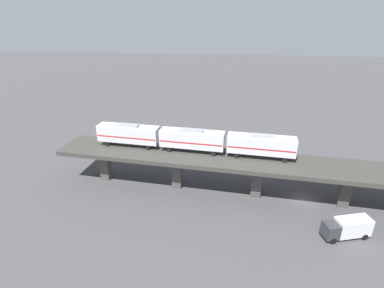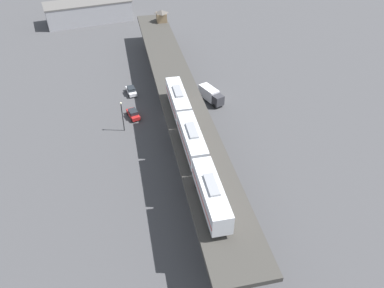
# 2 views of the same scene
# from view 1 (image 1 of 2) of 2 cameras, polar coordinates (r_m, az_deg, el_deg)

# --- Properties ---
(ground_plane) EXTENTS (400.00, 400.00, 0.00)m
(ground_plane) POSITION_cam_1_polar(r_m,az_deg,el_deg) (58.85, 20.32, -10.07)
(ground_plane) COLOR #424244
(elevated_viaduct) EXTENTS (16.90, 92.38, 7.22)m
(elevated_viaduct) POSITION_cam_1_polar(r_m,az_deg,el_deg) (55.74, 21.06, -4.73)
(elevated_viaduct) COLOR #393733
(elevated_viaduct) RESTS_ON ground
(subway_train) EXTENTS (6.26, 37.30, 4.45)m
(subway_train) POSITION_cam_1_polar(r_m,az_deg,el_deg) (55.61, 0.00, 0.98)
(subway_train) COLOR silver
(subway_train) RESTS_ON elevated_viaduct
(street_car_white) EXTENTS (2.18, 4.51, 1.89)m
(street_car_white) POSITION_cam_1_polar(r_m,az_deg,el_deg) (69.36, 29.71, -5.60)
(street_car_white) COLOR silver
(street_car_white) RESTS_ON ground
(street_car_red) EXTENTS (2.50, 4.64, 1.89)m
(street_car_red) POSITION_cam_1_polar(r_m,az_deg,el_deg) (67.07, 21.25, -4.90)
(street_car_red) COLOR #AD1E1E
(street_car_red) RESTS_ON ground
(delivery_truck) EXTENTS (4.21, 7.54, 3.20)m
(delivery_truck) POSITION_cam_1_polar(r_m,az_deg,el_deg) (52.16, 27.47, -13.93)
(delivery_truck) COLOR #333338
(delivery_truck) RESTS_ON ground
(street_lamp) EXTENTS (0.44, 0.44, 6.94)m
(street_lamp) POSITION_cam_1_polar(r_m,az_deg,el_deg) (67.07, 17.58, -1.31)
(street_lamp) COLOR black
(street_lamp) RESTS_ON ground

